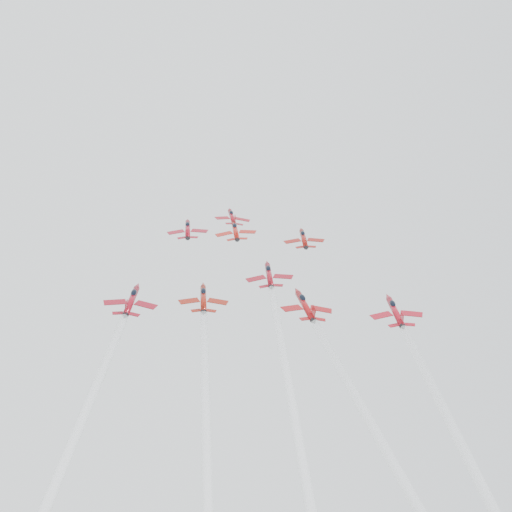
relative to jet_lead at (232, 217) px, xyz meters
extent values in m
cylinder|color=maroon|center=(0.00, -0.27, -0.27)|extent=(1.00, 7.96, 6.10)
cone|color=maroon|center=(0.00, 4.24, 2.96)|extent=(1.00, 2.21, 1.98)
cone|color=black|center=(0.00, -4.40, -3.23)|extent=(1.00, 1.47, 1.45)
ellipsoid|color=black|center=(0.00, 1.17, 1.32)|extent=(0.91, 2.10, 1.83)
cube|color=maroon|center=(-2.45, -0.83, -0.73)|extent=(3.71, 2.38, 1.03)
cube|color=maroon|center=(2.45, -0.83, -0.73)|extent=(3.71, 2.38, 1.03)
cube|color=maroon|center=(0.00, -4.15, -1.71)|extent=(0.11, 2.39, 2.43)
cube|color=maroon|center=(-1.27, -3.66, -2.70)|extent=(1.78, 1.18, 0.59)
cube|color=maroon|center=(1.27, -3.66, -2.70)|extent=(1.78, 1.18, 0.59)
cylinder|color=maroon|center=(-10.74, -7.43, -5.40)|extent=(1.08, 8.61, 6.60)
cone|color=maroon|center=(-10.74, -2.56, -1.91)|extent=(1.08, 2.39, 2.14)
cone|color=black|center=(-10.74, -11.90, -8.61)|extent=(1.08, 1.59, 1.57)
ellipsoid|color=black|center=(-10.74, -5.88, -3.69)|extent=(0.98, 2.27, 1.98)
cube|color=maroon|center=(-13.39, -8.04, -5.90)|extent=(4.01, 2.57, 1.11)
cube|color=maroon|center=(-8.08, -8.04, -5.90)|extent=(4.01, 2.57, 1.11)
cube|color=maroon|center=(-10.74, -11.63, -6.96)|extent=(0.12, 2.58, 2.63)
cube|color=maroon|center=(-12.11, -11.10, -8.04)|extent=(1.93, 1.27, 0.64)
cube|color=maroon|center=(-9.36, -11.10, -8.04)|extent=(1.93, 1.27, 0.64)
cylinder|color=#B31911|center=(0.17, -7.44, -5.41)|extent=(1.10, 8.78, 6.73)
cone|color=#B31911|center=(0.17, -2.47, -1.85)|extent=(1.10, 2.43, 2.18)
cone|color=black|center=(0.17, -12.00, -8.68)|extent=(1.10, 1.62, 1.60)
ellipsoid|color=black|center=(0.17, -5.86, -3.66)|extent=(1.00, 2.32, 2.02)
cube|color=#B31911|center=(-2.53, -8.06, -5.92)|extent=(4.09, 2.63, 1.13)
cube|color=#B31911|center=(2.87, -8.06, -5.92)|extent=(4.09, 2.63, 1.13)
cube|color=#B31911|center=(0.17, -11.72, -7.00)|extent=(0.12, 2.63, 2.68)
cube|color=#B31911|center=(-1.23, -11.18, -8.10)|extent=(1.96, 1.30, 0.65)
cube|color=#B31911|center=(1.57, -11.18, -8.10)|extent=(1.96, 1.30, 0.65)
cylinder|color=maroon|center=(15.46, -10.26, -7.44)|extent=(1.08, 8.58, 6.58)
cone|color=maroon|center=(15.46, -5.41, -3.96)|extent=(1.08, 2.38, 2.13)
cone|color=black|center=(15.46, -14.72, -10.63)|extent=(1.08, 1.58, 1.56)
ellipsoid|color=black|center=(15.46, -8.72, -5.73)|extent=(0.98, 2.26, 1.97)
cube|color=maroon|center=(12.82, -10.87, -7.93)|extent=(4.00, 2.57, 1.11)
cube|color=maroon|center=(18.10, -10.87, -7.93)|extent=(4.00, 2.57, 1.11)
cube|color=maroon|center=(15.46, -14.45, -8.99)|extent=(0.12, 2.57, 2.62)
cube|color=maroon|center=(14.09, -13.92, -10.06)|extent=(1.92, 1.27, 0.63)
cube|color=maroon|center=(16.83, -13.92, -10.06)|extent=(1.92, 1.27, 0.63)
cylinder|color=maroon|center=(5.23, -26.22, -18.87)|extent=(1.11, 8.84, 6.77)
cone|color=maroon|center=(5.23, -21.22, -15.29)|extent=(1.11, 2.45, 2.19)
cone|color=black|center=(5.23, -30.81, -22.16)|extent=(1.11, 1.63, 1.61)
ellipsoid|color=black|center=(5.23, -24.63, -17.11)|extent=(1.01, 2.33, 2.03)
cube|color=maroon|center=(2.51, -26.85, -19.39)|extent=(4.12, 2.64, 1.14)
cube|color=maroon|center=(7.95, -26.85, -19.39)|extent=(4.12, 2.64, 1.14)
cube|color=maroon|center=(5.23, -30.53, -20.48)|extent=(0.12, 2.65, 2.70)
cube|color=maroon|center=(3.82, -29.99, -21.58)|extent=(1.98, 1.31, 0.65)
cube|color=maroon|center=(6.64, -29.99, -21.58)|extent=(1.98, 1.31, 0.65)
cylinder|color=white|center=(5.23, -68.01, -48.83)|extent=(1.41, 74.56, 54.01)
cylinder|color=maroon|center=(-21.32, -35.94, -25.84)|extent=(1.14, 9.07, 6.95)
cone|color=maroon|center=(-21.32, -30.81, -22.17)|extent=(1.14, 2.51, 2.25)
cone|color=black|center=(-21.32, -40.65, -29.22)|extent=(1.14, 1.67, 1.65)
ellipsoid|color=black|center=(-21.32, -34.31, -24.04)|extent=(1.03, 2.39, 2.08)
cube|color=maroon|center=(-24.11, -36.58, -26.37)|extent=(4.22, 2.71, 1.17)
cube|color=maroon|center=(-18.53, -36.58, -26.37)|extent=(4.22, 2.71, 1.17)
cube|color=maroon|center=(-21.32, -40.36, -27.49)|extent=(0.12, 2.72, 2.77)
cube|color=maroon|center=(-22.77, -39.81, -28.62)|extent=(2.03, 1.34, 0.67)
cube|color=maroon|center=(-19.87, -39.81, -28.62)|extent=(2.03, 1.34, 0.67)
cylinder|color=maroon|center=(-8.28, -34.87, -25.08)|extent=(1.07, 8.52, 6.53)
cone|color=maroon|center=(-8.28, -30.06, -21.62)|extent=(1.07, 2.36, 2.11)
cone|color=black|center=(-8.28, -39.30, -28.25)|extent=(1.07, 1.57, 1.55)
ellipsoid|color=black|center=(-8.28, -33.34, -23.38)|extent=(0.97, 2.25, 1.96)
cube|color=maroon|center=(-10.90, -35.48, -25.57)|extent=(3.97, 2.55, 1.10)
cube|color=maroon|center=(-5.65, -35.48, -25.57)|extent=(3.97, 2.55, 1.10)
cube|color=maroon|center=(-8.28, -39.03, -26.62)|extent=(0.12, 2.55, 2.60)
cube|color=maroon|center=(-9.64, -38.51, -27.68)|extent=(1.91, 1.26, 0.63)
cube|color=maroon|center=(-6.92, -38.51, -27.68)|extent=(1.91, 1.26, 0.63)
cylinder|color=white|center=(-8.28, -75.16, -53.96)|extent=(1.36, 71.89, 52.07)
cylinder|color=#9E0F12|center=(10.46, -36.65, -26.35)|extent=(1.15, 9.16, 7.02)
cone|color=#9E0F12|center=(10.46, -31.47, -22.64)|extent=(1.15, 2.54, 2.27)
cone|color=black|center=(10.46, -41.41, -29.76)|extent=(1.15, 1.69, 1.66)
ellipsoid|color=black|center=(10.46, -35.00, -24.53)|extent=(1.05, 2.42, 2.10)
cube|color=#9E0F12|center=(7.63, -37.30, -26.88)|extent=(4.27, 2.74, 1.18)
cube|color=#9E0F12|center=(13.28, -37.30, -26.88)|extent=(4.27, 2.74, 1.18)
cube|color=#9E0F12|center=(10.46, -41.12, -28.01)|extent=(0.13, 2.75, 2.79)
cube|color=#9E0F12|center=(8.99, -40.56, -29.16)|extent=(2.05, 1.35, 0.68)
cube|color=#9E0F12|center=(11.92, -40.56, -29.16)|extent=(2.05, 1.35, 0.68)
cylinder|color=#A8101F|center=(27.13, -38.06, -27.36)|extent=(1.14, 9.12, 6.99)
cone|color=#A8101F|center=(27.13, -32.90, -23.67)|extent=(1.14, 2.53, 2.26)
cone|color=black|center=(27.13, -42.79, -30.76)|extent=(1.14, 1.68, 1.66)
ellipsoid|color=black|center=(27.13, -36.42, -25.55)|extent=(1.04, 2.41, 2.09)
cube|color=#A8101F|center=(24.32, -38.71, -27.89)|extent=(4.25, 2.73, 1.18)
cube|color=#A8101F|center=(29.93, -38.71, -27.89)|extent=(4.25, 2.73, 1.18)
cube|color=#A8101F|center=(27.13, -42.51, -29.01)|extent=(0.12, 2.73, 2.78)
cube|color=#A8101F|center=(25.67, -41.95, -30.15)|extent=(2.04, 1.35, 0.67)
cube|color=#A8101F|center=(28.58, -41.95, -30.15)|extent=(2.04, 1.35, 0.67)
camera|label=1|loc=(-14.65, -165.02, -43.70)|focal=50.00mm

